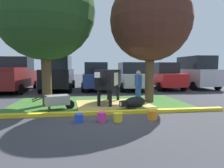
{
  "coord_description": "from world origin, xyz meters",
  "views": [
    {
      "loc": [
        -1.03,
        -7.03,
        1.68
      ],
      "look_at": [
        0.28,
        1.97,
        0.9
      ],
      "focal_mm": 31.6,
      "sensor_mm": 36.0,
      "label": 1
    }
  ],
  "objects_px": {
    "sedan_silver": "(131,76)",
    "bucket_yellow": "(118,117)",
    "cow_holstein": "(109,79)",
    "bucket_orange": "(152,115)",
    "calf_lying": "(134,103)",
    "shade_tree_left": "(45,10)",
    "pickup_truck_maroon": "(14,75)",
    "suv_black": "(58,73)",
    "bucket_blue": "(79,118)",
    "suv_dark_grey": "(195,72)",
    "wheelbarrow": "(58,100)",
    "bucket_pink": "(102,117)",
    "shade_tree_right": "(150,21)",
    "person_handler": "(138,86)",
    "sedan_red": "(164,76)",
    "sedan_blue": "(96,77)"
  },
  "relations": [
    {
      "from": "shade_tree_right",
      "to": "person_handler",
      "type": "height_order",
      "value": "shade_tree_right"
    },
    {
      "from": "cow_holstein",
      "to": "bucket_orange",
      "type": "distance_m",
      "value": 3.19
    },
    {
      "from": "shade_tree_left",
      "to": "wheelbarrow",
      "type": "xyz_separation_m",
      "value": [
        0.57,
        -0.99,
        -3.69
      ]
    },
    {
      "from": "bucket_blue",
      "to": "suv_dark_grey",
      "type": "xyz_separation_m",
      "value": [
        9.03,
        8.68,
        1.13
      ]
    },
    {
      "from": "calf_lying",
      "to": "shade_tree_left",
      "type": "bearing_deg",
      "value": 162.76
    },
    {
      "from": "bucket_pink",
      "to": "sedan_red",
      "type": "distance_m",
      "value": 10.15
    },
    {
      "from": "bucket_yellow",
      "to": "sedan_silver",
      "type": "relative_size",
      "value": 0.07
    },
    {
      "from": "shade_tree_left",
      "to": "suv_black",
      "type": "relative_size",
      "value": 1.34
    },
    {
      "from": "wheelbarrow",
      "to": "bucket_blue",
      "type": "height_order",
      "value": "wheelbarrow"
    },
    {
      "from": "pickup_truck_maroon",
      "to": "suv_black",
      "type": "bearing_deg",
      "value": 2.91
    },
    {
      "from": "pickup_truck_maroon",
      "to": "cow_holstein",
      "type": "bearing_deg",
      "value": -44.13
    },
    {
      "from": "shade_tree_left",
      "to": "bucket_orange",
      "type": "distance_m",
      "value": 6.15
    },
    {
      "from": "person_handler",
      "to": "suv_black",
      "type": "bearing_deg",
      "value": 126.43
    },
    {
      "from": "cow_holstein",
      "to": "bucket_blue",
      "type": "height_order",
      "value": "cow_holstein"
    },
    {
      "from": "calf_lying",
      "to": "bucket_blue",
      "type": "bearing_deg",
      "value": -141.52
    },
    {
      "from": "cow_holstein",
      "to": "bucket_blue",
      "type": "xyz_separation_m",
      "value": [
        -1.28,
        -2.81,
        -1.01
      ]
    },
    {
      "from": "shade_tree_left",
      "to": "sedan_red",
      "type": "distance_m",
      "value": 9.99
    },
    {
      "from": "bucket_yellow",
      "to": "sedan_silver",
      "type": "xyz_separation_m",
      "value": [
        2.47,
        8.48,
        0.84
      ]
    },
    {
      "from": "bucket_blue",
      "to": "bucket_pink",
      "type": "distance_m",
      "value": 0.7
    },
    {
      "from": "suv_black",
      "to": "bucket_pink",
      "type": "bearing_deg",
      "value": -75.01
    },
    {
      "from": "bucket_yellow",
      "to": "bucket_orange",
      "type": "height_order",
      "value": "bucket_orange"
    },
    {
      "from": "person_handler",
      "to": "suv_black",
      "type": "height_order",
      "value": "suv_black"
    },
    {
      "from": "person_handler",
      "to": "bucket_pink",
      "type": "bearing_deg",
      "value": -124.49
    },
    {
      "from": "shade_tree_right",
      "to": "sedan_red",
      "type": "distance_m",
      "value": 6.82
    },
    {
      "from": "cow_holstein",
      "to": "wheelbarrow",
      "type": "height_order",
      "value": "cow_holstein"
    },
    {
      "from": "sedan_silver",
      "to": "suv_dark_grey",
      "type": "distance_m",
      "value": 5.39
    },
    {
      "from": "calf_lying",
      "to": "person_handler",
      "type": "relative_size",
      "value": 0.85
    },
    {
      "from": "bucket_blue",
      "to": "suv_black",
      "type": "distance_m",
      "value": 8.92
    },
    {
      "from": "calf_lying",
      "to": "bucket_pink",
      "type": "bearing_deg",
      "value": -130.29
    },
    {
      "from": "shade_tree_left",
      "to": "shade_tree_right",
      "type": "bearing_deg",
      "value": 1.69
    },
    {
      "from": "sedan_silver",
      "to": "wheelbarrow",
      "type": "bearing_deg",
      "value": -124.82
    },
    {
      "from": "shade_tree_left",
      "to": "wheelbarrow",
      "type": "relative_size",
      "value": 3.85
    },
    {
      "from": "person_handler",
      "to": "shade_tree_right",
      "type": "bearing_deg",
      "value": 13.85
    },
    {
      "from": "bucket_pink",
      "to": "calf_lying",
      "type": "bearing_deg",
      "value": 49.71
    },
    {
      "from": "bucket_blue",
      "to": "sedan_red",
      "type": "relative_size",
      "value": 0.06
    },
    {
      "from": "suv_black",
      "to": "shade_tree_right",
      "type": "bearing_deg",
      "value": -49.33
    },
    {
      "from": "wheelbarrow",
      "to": "bucket_pink",
      "type": "height_order",
      "value": "wheelbarrow"
    },
    {
      "from": "cow_holstein",
      "to": "pickup_truck_maroon",
      "type": "xyz_separation_m",
      "value": [
        -5.9,
        5.73,
        -0.03
      ]
    },
    {
      "from": "person_handler",
      "to": "pickup_truck_maroon",
      "type": "xyz_separation_m",
      "value": [
        -7.3,
        5.69,
        0.3
      ]
    },
    {
      "from": "cow_holstein",
      "to": "suv_black",
      "type": "relative_size",
      "value": 0.65
    },
    {
      "from": "cow_holstein",
      "to": "sedan_red",
      "type": "height_order",
      "value": "sedan_red"
    },
    {
      "from": "person_handler",
      "to": "bucket_yellow",
      "type": "distance_m",
      "value": 3.38
    },
    {
      "from": "bucket_pink",
      "to": "bucket_yellow",
      "type": "distance_m",
      "value": 0.5
    },
    {
      "from": "wheelbarrow",
      "to": "sedan_silver",
      "type": "xyz_separation_m",
      "value": [
        4.51,
        6.49,
        0.6
      ]
    },
    {
      "from": "sedan_blue",
      "to": "suv_dark_grey",
      "type": "bearing_deg",
      "value": 0.34
    },
    {
      "from": "shade_tree_right",
      "to": "bucket_orange",
      "type": "relative_size",
      "value": 17.41
    },
    {
      "from": "shade_tree_right",
      "to": "calf_lying",
      "type": "relative_size",
      "value": 4.41
    },
    {
      "from": "shade_tree_right",
      "to": "wheelbarrow",
      "type": "xyz_separation_m",
      "value": [
        -4.12,
        -1.12,
        -3.43
      ]
    },
    {
      "from": "bucket_orange",
      "to": "suv_dark_grey",
      "type": "distance_m",
      "value": 11.06
    },
    {
      "from": "sedan_silver",
      "to": "bucket_yellow",
      "type": "bearing_deg",
      "value": -106.23
    }
  ]
}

